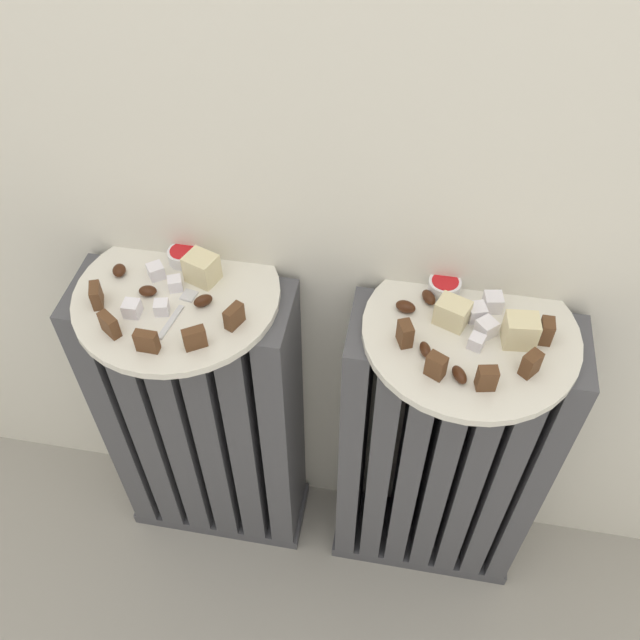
% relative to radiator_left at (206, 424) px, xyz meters
% --- Properties ---
extents(radiator_left, '(0.36, 0.14, 0.66)m').
position_rel_radiator_left_xyz_m(radiator_left, '(0.00, 0.00, 0.00)').
color(radiator_left, '#47474C').
rests_on(radiator_left, ground_plane).
extents(radiator_right, '(0.36, 0.14, 0.66)m').
position_rel_radiator_left_xyz_m(radiator_right, '(0.43, 0.00, 0.00)').
color(radiator_right, '#47474C').
rests_on(radiator_right, ground_plane).
extents(plate_left, '(0.31, 0.31, 0.01)m').
position_rel_radiator_left_xyz_m(plate_left, '(0.00, 0.00, 0.34)').
color(plate_left, silver).
rests_on(plate_left, radiator_left).
extents(plate_right, '(0.31, 0.31, 0.01)m').
position_rel_radiator_left_xyz_m(plate_right, '(0.43, 0.00, 0.34)').
color(plate_right, silver).
rests_on(plate_right, radiator_right).
extents(dark_cake_slice_left_0, '(0.02, 0.03, 0.03)m').
position_rel_radiator_left_xyz_m(dark_cake_slice_left_0, '(-0.10, -0.04, 0.36)').
color(dark_cake_slice_left_0, '#56351E').
rests_on(dark_cake_slice_left_0, plate_left).
extents(dark_cake_slice_left_1, '(0.03, 0.03, 0.03)m').
position_rel_radiator_left_xyz_m(dark_cake_slice_left_1, '(-0.06, -0.09, 0.36)').
color(dark_cake_slice_left_1, '#56351E').
rests_on(dark_cake_slice_left_1, plate_left).
extents(dark_cake_slice_left_2, '(0.03, 0.01, 0.03)m').
position_rel_radiator_left_xyz_m(dark_cake_slice_left_2, '(-0.00, -0.11, 0.36)').
color(dark_cake_slice_left_2, '#56351E').
rests_on(dark_cake_slice_left_2, plate_left).
extents(dark_cake_slice_left_3, '(0.03, 0.03, 0.03)m').
position_rel_radiator_left_xyz_m(dark_cake_slice_left_3, '(0.06, -0.09, 0.36)').
color(dark_cake_slice_left_3, '#56351E').
rests_on(dark_cake_slice_left_3, plate_left).
extents(dark_cake_slice_left_4, '(0.03, 0.03, 0.03)m').
position_rel_radiator_left_xyz_m(dark_cake_slice_left_4, '(0.10, -0.05, 0.36)').
color(dark_cake_slice_left_4, '#56351E').
rests_on(dark_cake_slice_left_4, plate_left).
extents(marble_cake_slice_left_0, '(0.05, 0.05, 0.04)m').
position_rel_radiator_left_xyz_m(marble_cake_slice_left_0, '(0.03, 0.03, 0.37)').
color(marble_cake_slice_left_0, beige).
rests_on(marble_cake_slice_left_0, plate_left).
extents(turkish_delight_left_0, '(0.03, 0.03, 0.02)m').
position_rel_radiator_left_xyz_m(turkish_delight_left_0, '(-0.00, 0.01, 0.36)').
color(turkish_delight_left_0, white).
rests_on(turkish_delight_left_0, plate_left).
extents(turkish_delight_left_1, '(0.02, 0.02, 0.02)m').
position_rel_radiator_left_xyz_m(turkish_delight_left_1, '(-0.01, -0.04, 0.36)').
color(turkish_delight_left_1, white).
rests_on(turkish_delight_left_1, plate_left).
extents(turkish_delight_left_2, '(0.02, 0.02, 0.02)m').
position_rel_radiator_left_xyz_m(turkish_delight_left_2, '(-0.05, -0.05, 0.36)').
color(turkish_delight_left_2, white).
rests_on(turkish_delight_left_2, plate_left).
extents(turkish_delight_left_3, '(0.03, 0.03, 0.02)m').
position_rel_radiator_left_xyz_m(turkish_delight_left_3, '(-0.04, 0.03, 0.36)').
color(turkish_delight_left_3, white).
rests_on(turkish_delight_left_3, plate_left).
extents(medjool_date_left_0, '(0.03, 0.03, 0.02)m').
position_rel_radiator_left_xyz_m(medjool_date_left_0, '(-0.10, 0.02, 0.35)').
color(medjool_date_left_0, '#3D1E0F').
rests_on(medjool_date_left_0, plate_left).
extents(medjool_date_left_1, '(0.03, 0.02, 0.01)m').
position_rel_radiator_left_xyz_m(medjool_date_left_1, '(-0.04, -0.01, 0.35)').
color(medjool_date_left_1, '#3D1E0F').
rests_on(medjool_date_left_1, plate_left).
extents(medjool_date_left_2, '(0.03, 0.03, 0.02)m').
position_rel_radiator_left_xyz_m(medjool_date_left_2, '(0.05, -0.02, 0.36)').
color(medjool_date_left_2, '#3D1E0F').
rests_on(medjool_date_left_2, plate_left).
extents(jam_bowl_left, '(0.05, 0.05, 0.02)m').
position_rel_radiator_left_xyz_m(jam_bowl_left, '(-0.01, 0.07, 0.36)').
color(jam_bowl_left, white).
rests_on(jam_bowl_left, plate_left).
extents(dark_cake_slice_right_0, '(0.03, 0.03, 0.04)m').
position_rel_radiator_left_xyz_m(dark_cake_slice_right_0, '(0.34, -0.04, 0.37)').
color(dark_cake_slice_right_0, '#56351E').
rests_on(dark_cake_slice_right_0, plate_right).
extents(dark_cake_slice_right_1, '(0.03, 0.03, 0.04)m').
position_rel_radiator_left_xyz_m(dark_cake_slice_right_1, '(0.38, -0.09, 0.37)').
color(dark_cake_slice_right_1, '#56351E').
rests_on(dark_cake_slice_right_1, plate_right).
extents(dark_cake_slice_right_2, '(0.03, 0.02, 0.04)m').
position_rel_radiator_left_xyz_m(dark_cake_slice_right_2, '(0.45, -0.10, 0.37)').
color(dark_cake_slice_right_2, '#56351E').
rests_on(dark_cake_slice_right_2, plate_right).
extents(dark_cake_slice_right_3, '(0.03, 0.03, 0.04)m').
position_rel_radiator_left_xyz_m(dark_cake_slice_right_3, '(0.51, -0.06, 0.37)').
color(dark_cake_slice_right_3, '#56351E').
rests_on(dark_cake_slice_right_3, plate_right).
extents(dark_cake_slice_right_4, '(0.02, 0.03, 0.04)m').
position_rel_radiator_left_xyz_m(dark_cake_slice_right_4, '(0.53, -0.00, 0.37)').
color(dark_cake_slice_right_4, '#56351E').
rests_on(dark_cake_slice_right_4, plate_right).
extents(marble_cake_slice_right_0, '(0.05, 0.05, 0.04)m').
position_rel_radiator_left_xyz_m(marble_cake_slice_right_0, '(0.40, 0.01, 0.37)').
color(marble_cake_slice_right_0, beige).
rests_on(marble_cake_slice_right_0, plate_right).
extents(marble_cake_slice_right_1, '(0.05, 0.04, 0.05)m').
position_rel_radiator_left_xyz_m(marble_cake_slice_right_1, '(0.49, -0.01, 0.37)').
color(marble_cake_slice_right_1, beige).
rests_on(marble_cake_slice_right_1, plate_right).
extents(turkish_delight_right_0, '(0.03, 0.03, 0.02)m').
position_rel_radiator_left_xyz_m(turkish_delight_right_0, '(0.44, -0.03, 0.36)').
color(turkish_delight_right_0, white).
rests_on(turkish_delight_right_0, plate_right).
extents(turkish_delight_right_1, '(0.03, 0.03, 0.02)m').
position_rel_radiator_left_xyz_m(turkish_delight_right_1, '(0.44, 0.02, 0.36)').
color(turkish_delight_right_1, white).
rests_on(turkish_delight_right_1, plate_right).
extents(turkish_delight_right_2, '(0.03, 0.03, 0.03)m').
position_rel_radiator_left_xyz_m(turkish_delight_right_2, '(0.46, 0.05, 0.36)').
color(turkish_delight_right_2, white).
rests_on(turkish_delight_right_2, plate_right).
extents(turkish_delight_right_3, '(0.03, 0.03, 0.02)m').
position_rel_radiator_left_xyz_m(turkish_delight_right_3, '(0.45, -0.00, 0.36)').
color(turkish_delight_right_3, white).
rests_on(turkish_delight_right_3, plate_right).
extents(medjool_date_right_0, '(0.02, 0.03, 0.01)m').
position_rel_radiator_left_xyz_m(medjool_date_right_0, '(0.37, -0.05, 0.35)').
color(medjool_date_right_0, '#3D1E0F').
rests_on(medjool_date_right_0, plate_right).
extents(medjool_date_right_1, '(0.03, 0.03, 0.02)m').
position_rel_radiator_left_xyz_m(medjool_date_right_1, '(0.34, 0.02, 0.36)').
color(medjool_date_right_1, '#3D1E0F').
rests_on(medjool_date_right_1, plate_right).
extents(medjool_date_right_2, '(0.03, 0.03, 0.02)m').
position_rel_radiator_left_xyz_m(medjool_date_right_2, '(0.42, -0.09, 0.36)').
color(medjool_date_right_2, '#3D1E0F').
rests_on(medjool_date_right_2, plate_right).
extents(medjool_date_right_3, '(0.03, 0.03, 0.01)m').
position_rel_radiator_left_xyz_m(medjool_date_right_3, '(0.37, 0.05, 0.35)').
color(medjool_date_right_3, '#3D1E0F').
rests_on(medjool_date_right_3, plate_right).
extents(jam_bowl_right, '(0.05, 0.05, 0.02)m').
position_rel_radiator_left_xyz_m(jam_bowl_right, '(0.39, 0.07, 0.36)').
color(jam_bowl_right, white).
rests_on(jam_bowl_right, plate_right).
extents(fork, '(0.03, 0.10, 0.00)m').
position_rel_radiator_left_xyz_m(fork, '(0.02, -0.03, 0.35)').
color(fork, silver).
rests_on(fork, plate_left).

